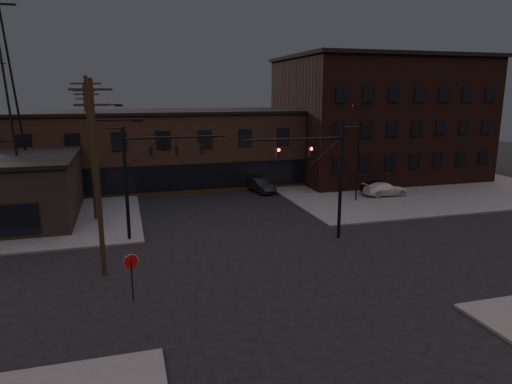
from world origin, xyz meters
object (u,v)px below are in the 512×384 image
car_crossing (261,185)px  parked_car_lot_b (385,189)px  traffic_signal_far (144,170)px  parked_car_lot_a (378,186)px  traffic_signal_near (326,171)px  stop_sign (131,267)px

car_crossing → parked_car_lot_b: bearing=-36.8°
car_crossing → traffic_signal_far: bearing=-144.4°
parked_car_lot_a → traffic_signal_near: bearing=119.1°
traffic_signal_near → parked_car_lot_b: size_ratio=1.79×
parked_car_lot_a → stop_sign: bearing=109.5°
stop_sign → parked_car_lot_b: stop_sign is taller
traffic_signal_far → car_crossing: size_ratio=1.80×
parked_car_lot_a → parked_car_lot_b: size_ratio=0.88×
stop_sign → car_crossing: (13.50, 22.65, -1.11)m
parked_car_lot_a → traffic_signal_far: bearing=92.7°
traffic_signal_near → parked_car_lot_a: size_ratio=2.03×
parked_car_lot_a → car_crossing: bearing=52.7°
stop_sign → traffic_signal_far: bearing=82.7°
stop_sign → parked_car_lot_b: (24.82, 17.05, -1.05)m
parked_car_lot_a → parked_car_lot_b: (-0.06, -1.42, -0.02)m
parked_car_lot_a → parked_car_lot_b: parked_car_lot_a is taller
parked_car_lot_a → car_crossing: size_ratio=0.89×
traffic_signal_near → traffic_signal_far: (-12.07, 3.50, 0.08)m
traffic_signal_near → car_crossing: size_ratio=1.80×
traffic_signal_far → stop_sign: (-1.28, -9.99, -3.17)m
traffic_signal_near → stop_sign: bearing=-154.1°
traffic_signal_far → parked_car_lot_b: traffic_signal_far is taller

